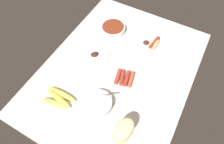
# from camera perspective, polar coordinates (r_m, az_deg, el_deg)

# --- Properties ---
(ground_plane) EXTENTS (1.20, 0.90, 0.03)m
(ground_plane) POSITION_cam_1_polar(r_m,az_deg,el_deg) (1.27, 1.65, 0.15)
(ground_plane) COLOR beige
(plate_grilled_meat) EXTENTS (0.20, 0.20, 0.03)m
(plate_grilled_meat) POSITION_cam_1_polar(r_m,az_deg,el_deg) (1.32, -4.85, 4.94)
(plate_grilled_meat) COLOR white
(plate_grilled_meat) RESTS_ON ground_plane
(plate_hotdog_assembled) EXTENTS (0.24, 0.24, 0.06)m
(plate_hotdog_assembled) POSITION_cam_1_polar(r_m,az_deg,el_deg) (1.39, 11.93, 7.72)
(plate_hotdog_assembled) COLOR white
(plate_hotdog_assembled) RESTS_ON ground_plane
(bowl_coleslaw) EXTENTS (0.16, 0.16, 0.15)m
(bowl_coleslaw) POSITION_cam_1_polar(r_m,az_deg,el_deg) (1.11, -4.09, -9.18)
(bowl_coleslaw) COLOR silver
(bowl_coleslaw) RESTS_ON ground_plane
(plate_sausages) EXTENTS (0.24, 0.24, 0.04)m
(plate_sausages) POSITION_cam_1_polar(r_m,az_deg,el_deg) (1.21, 3.63, -2.00)
(plate_sausages) COLOR white
(plate_sausages) RESTS_ON ground_plane
(banana_bunch) EXTENTS (0.12, 0.19, 0.04)m
(banana_bunch) POSITION_cam_1_polar(r_m,az_deg,el_deg) (1.18, -15.28, -7.43)
(banana_bunch) COLOR #E5D14C
(banana_bunch) RESTS_ON ground_plane
(bread_stack) EXTENTS (0.14, 0.10, 0.14)m
(bread_stack) POSITION_cam_1_polar(r_m,az_deg,el_deg) (1.02, 3.22, -16.86)
(bread_stack) COLOR #E5C689
(bread_stack) RESTS_ON ground_plane
(bowl_chili) EXTENTS (0.18, 0.18, 0.04)m
(bowl_chili) POSITION_cam_1_polar(r_m,az_deg,el_deg) (1.46, 0.32, 12.60)
(bowl_chili) COLOR white
(bowl_chili) RESTS_ON ground_plane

